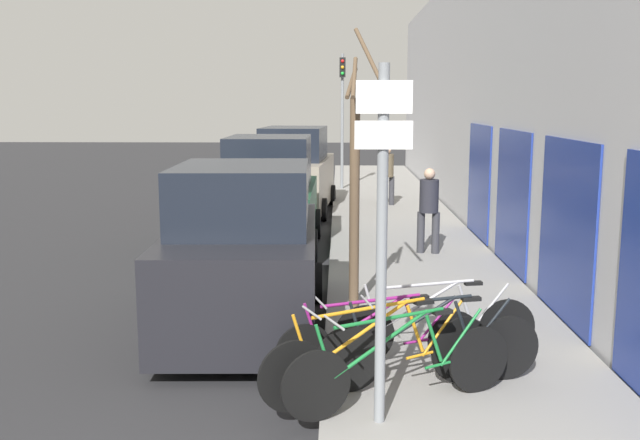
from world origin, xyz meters
name	(u,v)px	position (x,y,z in m)	size (l,w,h in m)	color
ground_plane	(281,254)	(0.00, 11.20, 0.00)	(80.00, 80.00, 0.00)	#28282B
sidewalk_curb	(398,227)	(2.60, 14.00, 0.07)	(3.20, 32.00, 0.15)	gray
building_facade	(475,96)	(4.35, 13.91, 3.22)	(0.23, 32.00, 6.50)	#BCBCC1
signpost	(382,231)	(1.55, 3.20, 1.95)	(0.50, 0.12, 3.26)	gray
bicycle_0	(401,366)	(1.78, 3.55, 0.55)	(2.28, 1.04, 0.95)	black
bicycle_1	(382,357)	(1.61, 3.77, 0.57)	(2.39, 1.11, 0.98)	black
bicycle_2	(430,348)	(2.13, 4.06, 0.56)	(2.37, 0.65, 0.96)	black
bicycle_3	(382,340)	(1.64, 4.37, 0.53)	(2.27, 0.77, 0.88)	black
bicycle_4	(436,327)	(2.29, 4.80, 0.55)	(2.34, 0.55, 0.95)	black
parked_car_0	(245,256)	(-0.10, 6.34, 1.03)	(2.22, 4.27, 2.27)	black
parked_car_1	(270,200)	(-0.26, 11.56, 1.07)	(2.04, 4.18, 2.39)	#144728
parked_car_2	(295,174)	(-0.06, 16.79, 1.08)	(2.27, 4.89, 2.39)	gray
pedestrian_near	(429,204)	(2.92, 10.69, 1.11)	(0.43, 0.37, 1.67)	#333338
pedestrian_far	(387,171)	(2.54, 17.23, 1.12)	(0.44, 0.37, 1.68)	#333338
street_tree	(355,187)	(1.40, 6.94, 1.90)	(0.60, 0.94, 3.93)	brown
traffic_light	(342,103)	(1.27, 21.17, 3.03)	(0.20, 0.30, 4.50)	gray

